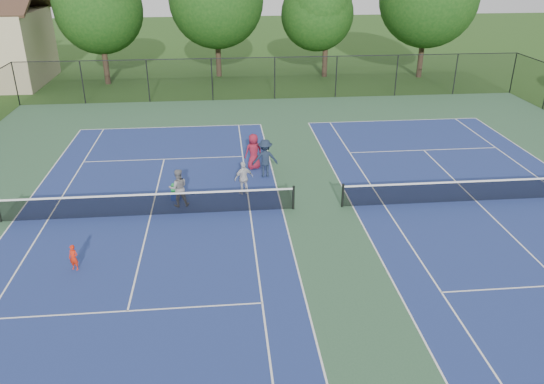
{
  "coord_description": "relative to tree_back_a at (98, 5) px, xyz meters",
  "views": [
    {
      "loc": [
        -3.89,
        -19.87,
        10.06
      ],
      "look_at": [
        -2.05,
        -1.0,
        1.3
      ],
      "focal_mm": 35.0,
      "sensor_mm": 36.0,
      "label": 1
    }
  ],
  "objects": [
    {
      "name": "ground",
      "position": [
        13.0,
        -24.0,
        -6.04
      ],
      "size": [
        140.0,
        140.0,
        0.0
      ],
      "primitive_type": "plane",
      "color": "#234716",
      "rests_on": "ground"
    },
    {
      "name": "court_pad",
      "position": [
        13.0,
        -24.0,
        -6.03
      ],
      "size": [
        36.0,
        36.0,
        0.01
      ],
      "primitive_type": "cube",
      "color": "#30553B",
      "rests_on": "ground"
    },
    {
      "name": "tennis_court_left",
      "position": [
        6.0,
        -24.0,
        -5.94
      ],
      "size": [
        12.0,
        23.83,
        1.07
      ],
      "color": "navy",
      "rests_on": "ground"
    },
    {
      "name": "tennis_court_right",
      "position": [
        20.0,
        -24.0,
        -5.94
      ],
      "size": [
        12.0,
        23.83,
        1.07
      ],
      "color": "navy",
      "rests_on": "ground"
    },
    {
      "name": "perimeter_fence",
      "position": [
        13.0,
        -24.0,
        -4.44
      ],
      "size": [
        36.08,
        36.08,
        3.02
      ],
      "color": "black",
      "rests_on": "ground"
    },
    {
      "name": "tree_back_a",
      "position": [
        0.0,
        0.0,
        0.0
      ],
      "size": [
        6.8,
        6.8,
        9.15
      ],
      "color": "#2D2116",
      "rests_on": "ground"
    },
    {
      "name": "tree_back_c",
      "position": [
        18.0,
        1.0,
        -0.56
      ],
      "size": [
        6.0,
        6.0,
        8.4
      ],
      "color": "#2D2116",
      "rests_on": "ground"
    },
    {
      "name": "child_player",
      "position": [
        3.88,
        -27.87,
        -5.57
      ],
      "size": [
        0.4,
        0.34,
        0.94
      ],
      "primitive_type": "imported",
      "rotation": [
        0.0,
        0.0,
        -0.39
      ],
      "color": "red",
      "rests_on": "ground"
    },
    {
      "name": "instructor",
      "position": [
        7.14,
        -23.2,
        -5.2
      ],
      "size": [
        0.9,
        0.75,
        1.67
      ],
      "primitive_type": "imported",
      "rotation": [
        0.0,
        0.0,
        3.3
      ],
      "color": "gray",
      "rests_on": "ground"
    },
    {
      "name": "bystander_a",
      "position": [
        9.96,
        -22.25,
        -5.27
      ],
      "size": [
        0.97,
        0.69,
        1.53
      ],
      "primitive_type": "imported",
      "rotation": [
        0.0,
        0.0,
        3.54
      ],
      "color": "silver",
      "rests_on": "ground"
    },
    {
      "name": "bystander_b",
      "position": [
        11.07,
        -20.37,
        -5.1
      ],
      "size": [
        1.23,
        0.74,
        1.87
      ],
      "primitive_type": "imported",
      "rotation": [
        0.0,
        0.0,
        3.18
      ],
      "color": "#182336",
      "rests_on": "ground"
    },
    {
      "name": "bystander_c",
      "position": [
        10.59,
        -19.29,
        -5.14
      ],
      "size": [
        1.01,
        0.82,
        1.79
      ],
      "primitive_type": "imported",
      "rotation": [
        0.0,
        0.0,
        3.46
      ],
      "color": "maroon",
      "rests_on": "ground"
    },
    {
      "name": "ball_crate",
      "position": [
        6.96,
        -22.57,
        -5.89
      ],
      "size": [
        0.44,
        0.39,
        0.3
      ],
      "primitive_type": "cube",
      "rotation": [
        0.0,
        0.0,
        -0.18
      ],
      "color": "#163297",
      "rests_on": "ground"
    },
    {
      "name": "ball_hopper",
      "position": [
        6.96,
        -22.57,
        -5.53
      ],
      "size": [
        0.39,
        0.34,
        0.42
      ],
      "primitive_type": "cube",
      "rotation": [
        0.0,
        0.0,
        -0.19
      ],
      "color": "green",
      "rests_on": "ball_crate"
    }
  ]
}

